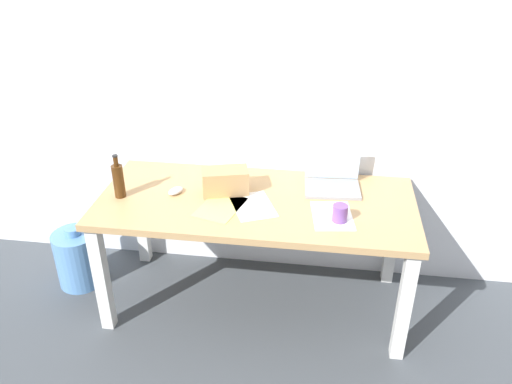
{
  "coord_description": "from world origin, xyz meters",
  "views": [
    {
      "loc": [
        0.35,
        -2.49,
        2.19
      ],
      "look_at": [
        0.0,
        0.0,
        0.79
      ],
      "focal_mm": 36.12,
      "sensor_mm": 36.0,
      "label": 1
    }
  ],
  "objects_px": {
    "desk": "(256,214)",
    "water_cooler_jug": "(78,258)",
    "computer_mouse": "(176,191)",
    "coffee_mug": "(340,213)",
    "beer_bottle": "(118,180)",
    "laptop_right": "(332,179)",
    "cardboard_box": "(225,181)"
  },
  "relations": [
    {
      "from": "laptop_right",
      "to": "water_cooler_jug",
      "type": "height_order",
      "value": "laptop_right"
    },
    {
      "from": "desk",
      "to": "water_cooler_jug",
      "type": "bearing_deg",
      "value": 178.41
    },
    {
      "from": "computer_mouse",
      "to": "water_cooler_jug",
      "type": "xyz_separation_m",
      "value": [
        -0.7,
        0.02,
        -0.57
      ]
    },
    {
      "from": "desk",
      "to": "laptop_right",
      "type": "height_order",
      "value": "laptop_right"
    },
    {
      "from": "beer_bottle",
      "to": "water_cooler_jug",
      "type": "xyz_separation_m",
      "value": [
        -0.4,
        0.1,
        -0.65
      ]
    },
    {
      "from": "water_cooler_jug",
      "to": "coffee_mug",
      "type": "bearing_deg",
      "value": -6.74
    },
    {
      "from": "desk",
      "to": "beer_bottle",
      "type": "xyz_separation_m",
      "value": [
        -0.77,
        -0.07,
        0.2
      ]
    },
    {
      "from": "computer_mouse",
      "to": "coffee_mug",
      "type": "bearing_deg",
      "value": 18.36
    },
    {
      "from": "laptop_right",
      "to": "water_cooler_jug",
      "type": "xyz_separation_m",
      "value": [
        -1.59,
        -0.18,
        -0.6
      ]
    },
    {
      "from": "laptop_right",
      "to": "desk",
      "type": "bearing_deg",
      "value": -153.24
    },
    {
      "from": "laptop_right",
      "to": "cardboard_box",
      "type": "bearing_deg",
      "value": -165.93
    },
    {
      "from": "beer_bottle",
      "to": "coffee_mug",
      "type": "height_order",
      "value": "beer_bottle"
    },
    {
      "from": "water_cooler_jug",
      "to": "laptop_right",
      "type": "bearing_deg",
      "value": 6.45
    },
    {
      "from": "laptop_right",
      "to": "cardboard_box",
      "type": "relative_size",
      "value": 1.27
    },
    {
      "from": "beer_bottle",
      "to": "water_cooler_jug",
      "type": "relative_size",
      "value": 0.61
    },
    {
      "from": "beer_bottle",
      "to": "cardboard_box",
      "type": "relative_size",
      "value": 0.99
    },
    {
      "from": "cardboard_box",
      "to": "water_cooler_jug",
      "type": "xyz_separation_m",
      "value": [
        -0.99,
        -0.03,
        -0.62
      ]
    },
    {
      "from": "beer_bottle",
      "to": "computer_mouse",
      "type": "xyz_separation_m",
      "value": [
        0.3,
        0.08,
        -0.09
      ]
    },
    {
      "from": "desk",
      "to": "computer_mouse",
      "type": "distance_m",
      "value": 0.48
    },
    {
      "from": "coffee_mug",
      "to": "beer_bottle",
      "type": "bearing_deg",
      "value": 175.69
    },
    {
      "from": "laptop_right",
      "to": "cardboard_box",
      "type": "height_order",
      "value": "laptop_right"
    },
    {
      "from": "laptop_right",
      "to": "coffee_mug",
      "type": "xyz_separation_m",
      "value": [
        0.04,
        -0.37,
        -0.0
      ]
    },
    {
      "from": "desk",
      "to": "laptop_right",
      "type": "xyz_separation_m",
      "value": [
        0.42,
        0.21,
        0.14
      ]
    },
    {
      "from": "laptop_right",
      "to": "beer_bottle",
      "type": "xyz_separation_m",
      "value": [
        -1.19,
        -0.28,
        0.05
      ]
    },
    {
      "from": "computer_mouse",
      "to": "laptop_right",
      "type": "bearing_deg",
      "value": 41.59
    },
    {
      "from": "laptop_right",
      "to": "computer_mouse",
      "type": "relative_size",
      "value": 3.31
    },
    {
      "from": "desk",
      "to": "cardboard_box",
      "type": "bearing_deg",
      "value": 162.06
    },
    {
      "from": "laptop_right",
      "to": "coffee_mug",
      "type": "bearing_deg",
      "value": -83.34
    },
    {
      "from": "laptop_right",
      "to": "water_cooler_jug",
      "type": "distance_m",
      "value": 1.71
    },
    {
      "from": "beer_bottle",
      "to": "cardboard_box",
      "type": "height_order",
      "value": "beer_bottle"
    },
    {
      "from": "computer_mouse",
      "to": "water_cooler_jug",
      "type": "relative_size",
      "value": 0.24
    },
    {
      "from": "coffee_mug",
      "to": "water_cooler_jug",
      "type": "xyz_separation_m",
      "value": [
        -1.64,
        0.19,
        -0.6
      ]
    }
  ]
}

